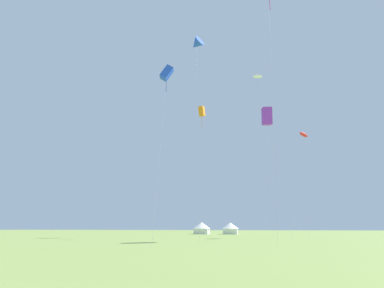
{
  "coord_description": "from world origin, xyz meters",
  "views": [
    {
      "loc": [
        8.42,
        -2.98,
        1.74
      ],
      "look_at": [
        0.0,
        32.0,
        13.26
      ],
      "focal_mm": 24.51,
      "sensor_mm": 36.0,
      "label": 1
    }
  ],
  "objects_px": {
    "kite_red_parafoil": "(304,135)",
    "festival_tent_left": "(230,228)",
    "kite_purple_box": "(267,116)",
    "kite_white_parafoil": "(258,77)",
    "kite_orange_box": "(202,111)",
    "kite_blue_delta": "(197,44)",
    "kite_blue_box": "(167,73)",
    "festival_tent_right": "(202,227)"
  },
  "relations": [
    {
      "from": "kite_blue_box",
      "to": "kite_red_parafoil",
      "type": "bearing_deg",
      "value": 58.04
    },
    {
      "from": "kite_red_parafoil",
      "to": "kite_blue_delta",
      "type": "height_order",
      "value": "kite_blue_delta"
    },
    {
      "from": "kite_white_parafoil",
      "to": "festival_tent_left",
      "type": "height_order",
      "value": "kite_white_parafoil"
    },
    {
      "from": "kite_white_parafoil",
      "to": "kite_purple_box",
      "type": "xyz_separation_m",
      "value": [
        0.36,
        -12.49,
        -14.93
      ]
    },
    {
      "from": "kite_blue_box",
      "to": "kite_purple_box",
      "type": "xyz_separation_m",
      "value": [
        11.4,
        16.45,
        0.66
      ]
    },
    {
      "from": "kite_blue_box",
      "to": "kite_orange_box",
      "type": "relative_size",
      "value": 0.66
    },
    {
      "from": "kite_orange_box",
      "to": "kite_purple_box",
      "type": "relative_size",
      "value": 1.42
    },
    {
      "from": "kite_white_parafoil",
      "to": "kite_red_parafoil",
      "type": "height_order",
      "value": "kite_white_parafoil"
    },
    {
      "from": "kite_white_parafoil",
      "to": "kite_orange_box",
      "type": "relative_size",
      "value": 1.19
    },
    {
      "from": "kite_purple_box",
      "to": "kite_white_parafoil",
      "type": "bearing_deg",
      "value": 91.65
    },
    {
      "from": "kite_purple_box",
      "to": "festival_tent_right",
      "type": "relative_size",
      "value": 4.07
    },
    {
      "from": "kite_purple_box",
      "to": "festival_tent_left",
      "type": "bearing_deg",
      "value": 105.48
    },
    {
      "from": "kite_blue_box",
      "to": "kite_blue_delta",
      "type": "height_order",
      "value": "kite_blue_delta"
    },
    {
      "from": "kite_white_parafoil",
      "to": "kite_orange_box",
      "type": "height_order",
      "value": "kite_white_parafoil"
    },
    {
      "from": "kite_blue_box",
      "to": "kite_white_parafoil",
      "type": "bearing_deg",
      "value": 69.12
    },
    {
      "from": "kite_blue_box",
      "to": "kite_blue_delta",
      "type": "bearing_deg",
      "value": 81.28
    },
    {
      "from": "kite_white_parafoil",
      "to": "kite_orange_box",
      "type": "distance_m",
      "value": 14.67
    },
    {
      "from": "kite_orange_box",
      "to": "kite_purple_box",
      "type": "bearing_deg",
      "value": -46.67
    },
    {
      "from": "kite_orange_box",
      "to": "kite_purple_box",
      "type": "distance_m",
      "value": 21.59
    },
    {
      "from": "festival_tent_right",
      "to": "festival_tent_left",
      "type": "relative_size",
      "value": 1.04
    },
    {
      "from": "kite_orange_box",
      "to": "festival_tent_right",
      "type": "relative_size",
      "value": 5.76
    },
    {
      "from": "kite_blue_delta",
      "to": "festival_tent_right",
      "type": "distance_m",
      "value": 52.66
    },
    {
      "from": "festival_tent_left",
      "to": "kite_red_parafoil",
      "type": "bearing_deg",
      "value": -51.13
    },
    {
      "from": "kite_orange_box",
      "to": "festival_tent_left",
      "type": "height_order",
      "value": "kite_orange_box"
    },
    {
      "from": "festival_tent_left",
      "to": "festival_tent_right",
      "type": "bearing_deg",
      "value": 180.0
    },
    {
      "from": "festival_tent_right",
      "to": "kite_orange_box",
      "type": "bearing_deg",
      "value": -77.75
    },
    {
      "from": "kite_red_parafoil",
      "to": "kite_purple_box",
      "type": "distance_m",
      "value": 16.56
    },
    {
      "from": "kite_white_parafoil",
      "to": "kite_red_parafoil",
      "type": "relative_size",
      "value": 1.66
    },
    {
      "from": "kite_orange_box",
      "to": "festival_tent_right",
      "type": "xyz_separation_m",
      "value": [
        -4.92,
        22.68,
        -25.85
      ]
    },
    {
      "from": "kite_white_parafoil",
      "to": "festival_tent_right",
      "type": "height_order",
      "value": "kite_white_parafoil"
    },
    {
      "from": "kite_blue_box",
      "to": "kite_orange_box",
      "type": "height_order",
      "value": "kite_orange_box"
    },
    {
      "from": "kite_red_parafoil",
      "to": "kite_blue_delta",
      "type": "distance_m",
      "value": 29.52
    },
    {
      "from": "kite_blue_box",
      "to": "festival_tent_left",
      "type": "height_order",
      "value": "kite_blue_box"
    },
    {
      "from": "kite_red_parafoil",
      "to": "festival_tent_left",
      "type": "relative_size",
      "value": 4.29
    },
    {
      "from": "kite_blue_delta",
      "to": "festival_tent_left",
      "type": "bearing_deg",
      "value": 90.35
    },
    {
      "from": "kite_white_parafoil",
      "to": "kite_blue_box",
      "type": "height_order",
      "value": "kite_white_parafoil"
    },
    {
      "from": "kite_orange_box",
      "to": "festival_tent_left",
      "type": "distance_m",
      "value": 34.59
    },
    {
      "from": "festival_tent_right",
      "to": "festival_tent_left",
      "type": "bearing_deg",
      "value": 0.0
    },
    {
      "from": "kite_red_parafoil",
      "to": "festival_tent_left",
      "type": "distance_m",
      "value": 34.29
    },
    {
      "from": "kite_white_parafoil",
      "to": "kite_purple_box",
      "type": "height_order",
      "value": "kite_white_parafoil"
    },
    {
      "from": "kite_blue_box",
      "to": "festival_tent_left",
      "type": "relative_size",
      "value": 3.97
    },
    {
      "from": "kite_blue_delta",
      "to": "festival_tent_right",
      "type": "height_order",
      "value": "kite_blue_delta"
    }
  ]
}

